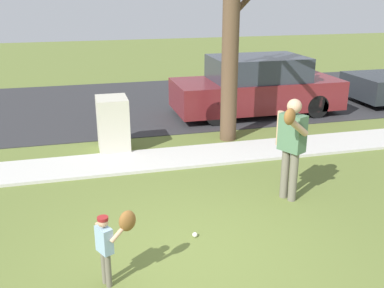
% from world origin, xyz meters
% --- Properties ---
extents(ground_plane, '(48.00, 48.00, 0.00)m').
position_xyz_m(ground_plane, '(0.00, 3.50, 0.00)').
color(ground_plane, olive).
extents(sidewalk_strip, '(36.00, 1.20, 0.06)m').
position_xyz_m(sidewalk_strip, '(0.00, 3.60, 0.03)').
color(sidewalk_strip, beige).
rests_on(sidewalk_strip, ground).
extents(road_surface, '(36.00, 6.80, 0.02)m').
position_xyz_m(road_surface, '(0.00, 8.60, 0.01)').
color(road_surface, '#2D2D30').
rests_on(road_surface, ground).
extents(person_adult, '(0.63, 0.84, 1.75)m').
position_xyz_m(person_adult, '(2.05, 1.24, 1.08)').
color(person_adult, '#6B6656').
rests_on(person_adult, ground).
extents(person_child, '(0.52, 0.30, 0.97)m').
position_xyz_m(person_child, '(-1.01, -0.33, 0.64)').
color(person_child, '#6B6656').
rests_on(person_child, ground).
extents(baseball, '(0.07, 0.07, 0.07)m').
position_xyz_m(baseball, '(0.21, 0.46, 0.04)').
color(baseball, white).
rests_on(baseball, ground).
extents(utility_cabinet, '(0.66, 0.80, 1.20)m').
position_xyz_m(utility_cabinet, '(-0.57, 4.50, 0.60)').
color(utility_cabinet, beige).
rests_on(utility_cabinet, ground).
extents(street_tree_near, '(1.85, 1.88, 5.08)m').
position_xyz_m(street_tree_near, '(2.14, 4.57, 2.71)').
color(street_tree_near, brown).
rests_on(street_tree_near, ground).
extents(parked_suv_maroon, '(4.70, 1.90, 1.63)m').
position_xyz_m(parked_suv_maroon, '(3.67, 6.55, 0.79)').
color(parked_suv_maroon, maroon).
rests_on(parked_suv_maroon, road_surface).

